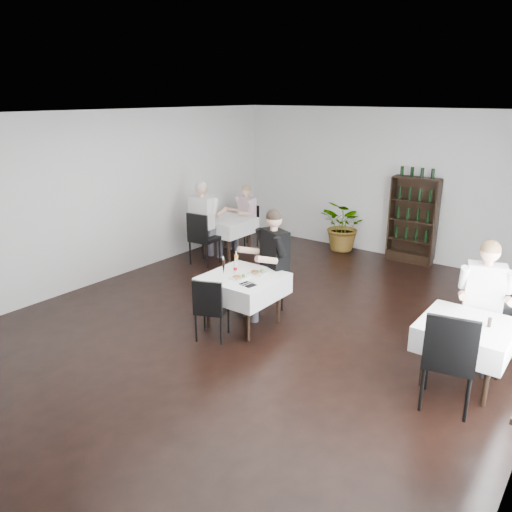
{
  "coord_description": "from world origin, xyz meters",
  "views": [
    {
      "loc": [
        3.84,
        -5.26,
        3.24
      ],
      "look_at": [
        -0.22,
        0.2,
        1.03
      ],
      "focal_mm": 35.0,
      "sensor_mm": 36.0,
      "label": 1
    }
  ],
  "objects_px": {
    "wine_shelf": "(413,221)",
    "diner_main": "(269,255)",
    "main_table": "(243,285)",
    "potted_tree": "(345,226)"
  },
  "relations": [
    {
      "from": "wine_shelf",
      "to": "diner_main",
      "type": "distance_m",
      "value": 3.88
    },
    {
      "from": "wine_shelf",
      "to": "main_table",
      "type": "height_order",
      "value": "wine_shelf"
    },
    {
      "from": "diner_main",
      "to": "potted_tree",
      "type": "bearing_deg",
      "value": 99.28
    },
    {
      "from": "main_table",
      "to": "potted_tree",
      "type": "relative_size",
      "value": 0.93
    },
    {
      "from": "wine_shelf",
      "to": "diner_main",
      "type": "relative_size",
      "value": 1.06
    },
    {
      "from": "main_table",
      "to": "potted_tree",
      "type": "bearing_deg",
      "value": 97.05
    },
    {
      "from": "wine_shelf",
      "to": "diner_main",
      "type": "height_order",
      "value": "wine_shelf"
    },
    {
      "from": "main_table",
      "to": "wine_shelf",
      "type": "bearing_deg",
      "value": 78.22
    },
    {
      "from": "main_table",
      "to": "diner_main",
      "type": "height_order",
      "value": "diner_main"
    },
    {
      "from": "main_table",
      "to": "diner_main",
      "type": "relative_size",
      "value": 0.62
    }
  ]
}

